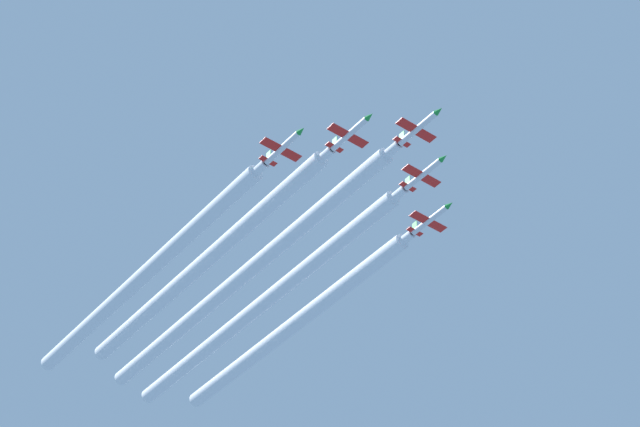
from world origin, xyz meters
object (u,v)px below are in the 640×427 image
(jet_lead, at_px, (419,127))
(jet_right_wingman, at_px, (351,133))
(jet_left_wingman, at_px, (424,173))
(jet_outer_right, at_px, (283,147))
(jet_outer_left, at_px, (431,219))

(jet_lead, relative_size, jet_right_wingman, 1.00)
(jet_lead, xyz_separation_m, jet_left_wingman, (-7.92, -7.70, -0.53))
(jet_lead, relative_size, jet_outer_right, 1.00)
(jet_outer_left, height_order, jet_outer_right, jet_outer_left)
(jet_left_wingman, height_order, jet_outer_left, jet_left_wingman)
(jet_outer_right, bearing_deg, jet_outer_left, 178.48)
(jet_left_wingman, relative_size, jet_outer_right, 1.00)
(jet_lead, distance_m, jet_right_wingman, 11.61)
(jet_lead, relative_size, jet_outer_left, 1.00)
(jet_lead, bearing_deg, jet_outer_right, -44.71)
(jet_left_wingman, distance_m, jet_outer_right, 25.91)
(jet_right_wingman, bearing_deg, jet_outer_left, -162.71)
(jet_outer_left, bearing_deg, jet_left_wingman, 42.95)
(jet_right_wingman, distance_m, jet_outer_left, 26.13)
(jet_left_wingman, bearing_deg, jet_outer_right, -19.43)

